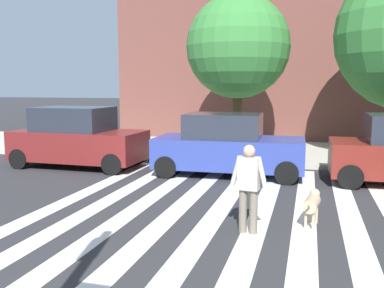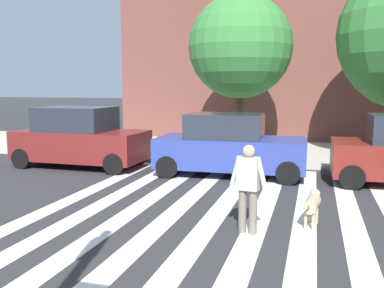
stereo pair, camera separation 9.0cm
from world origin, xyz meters
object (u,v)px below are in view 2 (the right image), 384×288
Objects in this scene: parked_car_near_curb at (80,138)px; parked_car_behind_first at (229,146)px; street_tree_nearest at (240,47)px; pedestrian_dog_walker at (248,184)px; dog_on_leash at (312,203)px.

parked_car_near_curb is 0.98× the size of parked_car_behind_first.
pedestrian_dog_walker is (1.68, -8.72, -3.22)m from street_tree_nearest.
pedestrian_dog_walker is at bearing -75.11° from parked_car_behind_first.
parked_car_near_curb is at bearing 142.05° from pedestrian_dog_walker.
parked_car_near_curb reaches higher than pedestrian_dog_walker.
parked_car_near_curb reaches higher than parked_car_behind_first.
dog_on_leash is at bearing -29.25° from parked_car_near_curb.
parked_car_near_curb is at bearing 150.75° from dog_on_leash.
street_tree_nearest is (-0.35, 3.72, 3.26)m from parked_car_behind_first.
street_tree_nearest is 5.79× the size of dog_on_leash.
street_tree_nearest is (4.73, 3.72, 3.19)m from parked_car_near_curb.
pedestrian_dog_walker is at bearing -145.44° from dog_on_leash.
dog_on_leash is (2.46, -4.22, -0.44)m from parked_car_behind_first.
street_tree_nearest is 3.64× the size of pedestrian_dog_walker.
parked_car_behind_first reaches higher than pedestrian_dog_walker.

